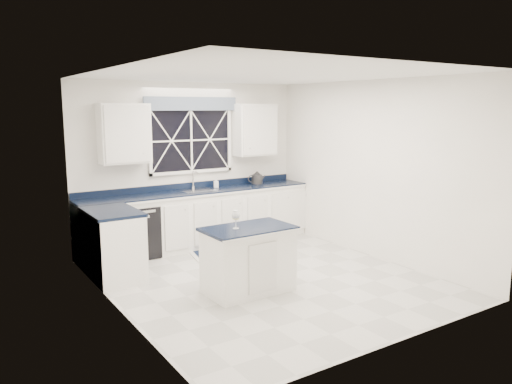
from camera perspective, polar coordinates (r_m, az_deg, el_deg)
ground at (r=6.85m, az=1.09°, el=-9.86°), size 4.50×4.50×0.00m
back_wall at (r=8.47m, az=-7.49°, el=3.19°), size 4.00×0.10×2.70m
base_cabinets at (r=8.07m, az=-8.03°, el=-3.63°), size 3.99×1.60×0.90m
countertop at (r=8.26m, az=-6.52°, el=0.04°), size 3.98×0.64×0.04m
dishwasher at (r=7.94m, az=-13.57°, el=-4.31°), size 0.60×0.58×0.82m
window at (r=8.39m, az=-7.42°, el=6.43°), size 1.65×0.09×1.26m
upper_cabinets at (r=8.27m, az=-7.06°, el=6.87°), size 3.10×0.34×0.90m
faucet at (r=8.41m, az=-7.14°, el=1.42°), size 0.05×0.20×0.30m
island at (r=6.28m, az=-0.89°, el=-7.70°), size 1.12×0.68×0.83m
rug at (r=8.05m, az=-3.02°, el=-6.80°), size 1.37×0.99×0.02m
kettle at (r=8.93m, az=0.10°, el=1.63°), size 0.31×0.25×0.23m
wine_glass at (r=6.06m, az=-2.33°, el=-2.77°), size 0.10×0.10×0.23m
soap_bottle at (r=8.53m, az=-4.59°, el=1.06°), size 0.10×0.10×0.16m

